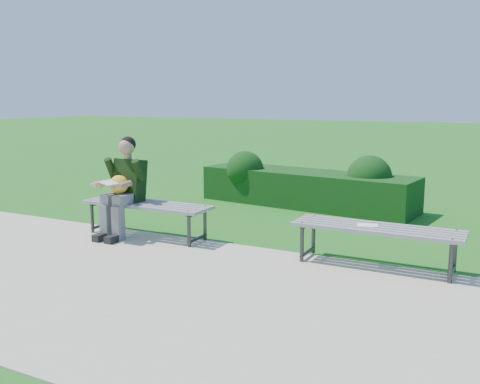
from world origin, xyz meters
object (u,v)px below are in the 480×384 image
object	(u,v)px
hedge	(307,185)
bench_left	(147,207)
seated_boy	(123,184)
paper_sheet	(368,225)
bench_right	(377,231)

from	to	relation	value
hedge	bench_left	world-z (taller)	hedge
hedge	seated_boy	world-z (taller)	seated_boy
seated_boy	paper_sheet	size ratio (longest dim) A/B	5.14
bench_right	paper_sheet	size ratio (longest dim) A/B	7.04
bench_right	seated_boy	size ratio (longest dim) A/B	1.37
bench_right	seated_boy	xyz separation A→B (m)	(-3.31, -0.16, 0.30)
bench_left	seated_boy	size ratio (longest dim) A/B	1.37
hedge	bench_left	distance (m)	3.20
bench_left	paper_sheet	size ratio (longest dim) A/B	7.04
bench_left	paper_sheet	bearing A→B (deg)	1.34
bench_left	seated_boy	xyz separation A→B (m)	(-0.30, -0.10, 0.30)
seated_boy	paper_sheet	xyz separation A→B (m)	(3.21, 0.16, -0.24)
bench_left	bench_right	size ratio (longest dim) A/B	1.00
bench_right	paper_sheet	xyz separation A→B (m)	(-0.10, 0.00, 0.06)
bench_right	bench_left	bearing A→B (deg)	-178.70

